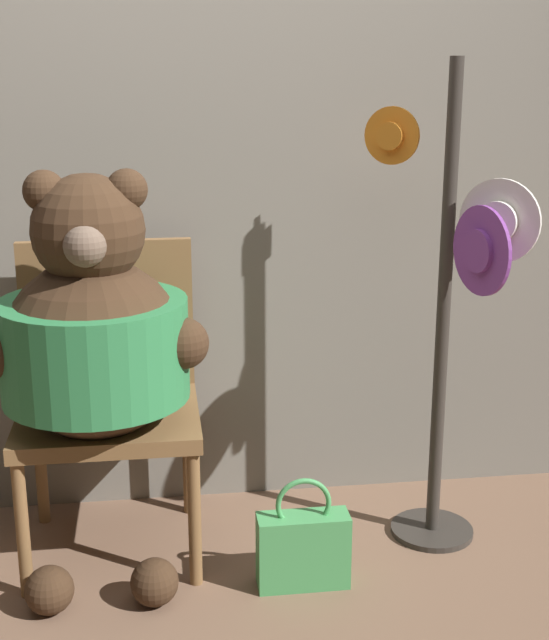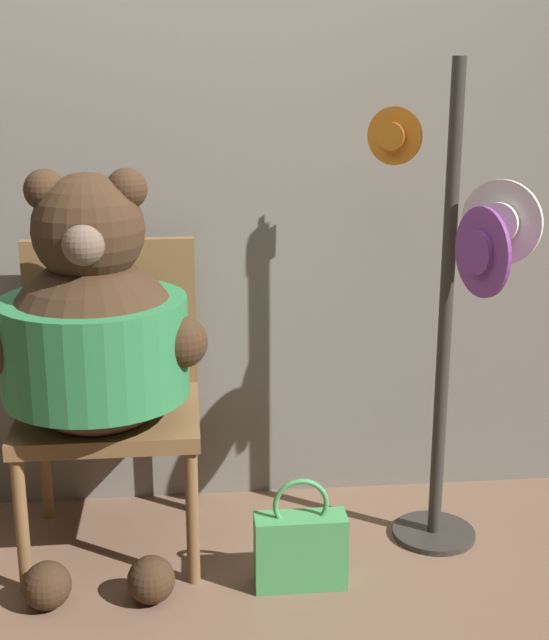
% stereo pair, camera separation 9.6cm
% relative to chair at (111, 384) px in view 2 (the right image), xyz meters
% --- Properties ---
extents(ground_plane, '(14.00, 14.00, 0.00)m').
position_rel_chair_xyz_m(ground_plane, '(0.36, -0.39, -0.54)').
color(ground_plane, brown).
extents(wall_back, '(8.00, 0.10, 2.25)m').
position_rel_chair_xyz_m(wall_back, '(0.36, 0.31, 0.58)').
color(wall_back, slate).
rests_on(wall_back, ground_plane).
extents(chair, '(0.57, 0.52, 0.99)m').
position_rel_chair_xyz_m(chair, '(0.00, 0.00, 0.00)').
color(chair, brown).
rests_on(chair, ground_plane).
extents(teddy_bear, '(0.68, 0.60, 1.26)m').
position_rel_chair_xyz_m(teddy_bear, '(-0.02, -0.18, 0.22)').
color(teddy_bear, '#3D2819').
rests_on(teddy_bear, ground_plane).
extents(hat_display_rack, '(0.45, 0.47, 1.57)m').
position_rel_chair_xyz_m(hat_display_rack, '(1.09, -0.16, 0.25)').
color(hat_display_rack, '#332D28').
rests_on(hat_display_rack, ground_plane).
extents(handbag_on_ground, '(0.28, 0.10, 0.36)m').
position_rel_chair_xyz_m(handbag_on_ground, '(0.58, -0.38, -0.42)').
color(handbag_on_ground, '#479E56').
rests_on(handbag_on_ground, ground_plane).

